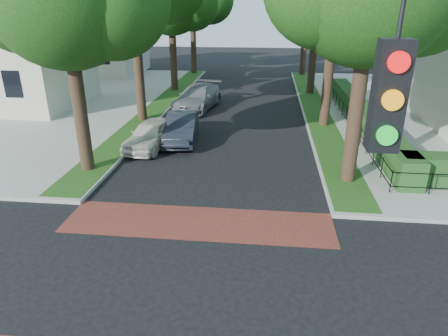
% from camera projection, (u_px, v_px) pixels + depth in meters
% --- Properties ---
extents(ground, '(120.00, 120.00, 0.00)m').
position_uv_depth(ground, '(178.00, 285.00, 10.43)').
color(ground, black).
rests_on(ground, ground).
extents(crosswalk_far, '(9.00, 2.20, 0.01)m').
position_uv_depth(crosswalk_far, '(198.00, 223.00, 13.37)').
color(crosswalk_far, maroon).
rests_on(crosswalk_far, ground).
extents(grass_strip_ne, '(1.60, 29.80, 0.02)m').
position_uv_depth(grass_strip_ne, '(315.00, 108.00, 27.36)').
color(grass_strip_ne, '#1B4112').
rests_on(grass_strip_ne, sidewalk_ne).
extents(grass_strip_nw, '(1.60, 29.80, 0.02)m').
position_uv_depth(grass_strip_nw, '(161.00, 104.00, 28.45)').
color(grass_strip_nw, '#1B4112').
rests_on(grass_strip_nw, sidewalk_nw).
extents(tree_right_far, '(7.25, 6.23, 9.74)m').
position_uv_depth(tree_right_far, '(319.00, 1.00, 29.46)').
color(tree_right_far, black).
rests_on(tree_right_far, sidewalk_ne).
extents(hedge_main_road, '(1.00, 18.00, 1.20)m').
position_uv_depth(hedge_main_road, '(363.00, 116.00, 23.14)').
color(hedge_main_road, '#18461C').
rests_on(hedge_main_road, sidewalk_ne).
extents(fence_main_road, '(0.06, 18.00, 0.90)m').
position_uv_depth(fence_main_road, '(349.00, 118.00, 23.28)').
color(fence_main_road, black).
rests_on(fence_main_road, sidewalk_ne).
extents(house_left_near, '(10.00, 9.00, 10.14)m').
position_uv_depth(house_left_near, '(4.00, 32.00, 26.57)').
color(house_left_near, beige).
rests_on(house_left_near, sidewalk_nw).
extents(house_left_far, '(10.00, 9.00, 10.14)m').
position_uv_depth(house_left_far, '(91.00, 22.00, 39.43)').
color(house_left_far, beige).
rests_on(house_left_far, sidewalk_nw).
extents(parked_car_front, '(2.34, 4.40, 1.42)m').
position_uv_depth(parked_car_front, '(151.00, 134.00, 20.06)').
color(parked_car_front, silver).
rests_on(parked_car_front, ground).
extents(parked_car_middle, '(1.99, 4.57, 1.46)m').
position_uv_depth(parked_car_middle, '(182.00, 128.00, 20.99)').
color(parked_car_middle, '#1F232E').
rests_on(parked_car_middle, ground).
extents(parked_car_rear, '(3.10, 5.84, 1.61)m').
position_uv_depth(parked_car_rear, '(197.00, 97.00, 27.44)').
color(parked_car_rear, gray).
rests_on(parked_car_rear, ground).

